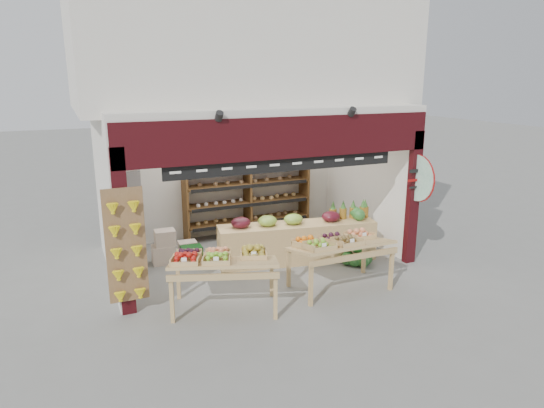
{
  "coord_description": "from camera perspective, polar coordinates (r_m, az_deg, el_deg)",
  "views": [
    {
      "loc": [
        -3.47,
        -8.4,
        3.62
      ],
      "look_at": [
        0.1,
        -0.2,
        1.28
      ],
      "focal_mm": 32.0,
      "sensor_mm": 36.0,
      "label": 1
    }
  ],
  "objects": [
    {
      "name": "ground",
      "position": [
        9.78,
        -1.03,
        -7.08
      ],
      "size": [
        60.0,
        60.0,
        0.0
      ],
      "primitive_type": "plane",
      "color": "slate",
      "rests_on": "ground"
    },
    {
      "name": "shop_structure",
      "position": [
        10.6,
        -4.62,
        16.22
      ],
      "size": [
        6.36,
        5.12,
        5.4
      ],
      "color": "silver",
      "rests_on": "ground"
    },
    {
      "name": "banana_board",
      "position": [
        7.68,
        -16.77,
        -5.04
      ],
      "size": [
        0.6,
        0.15,
        1.8
      ],
      "color": "brown",
      "rests_on": "ground"
    },
    {
      "name": "gift_sign",
      "position": [
        9.74,
        16.76,
        2.94
      ],
      "size": [
        0.04,
        0.93,
        0.92
      ],
      "color": "#C1F2D4",
      "rests_on": "ground"
    },
    {
      "name": "back_shelving",
      "position": [
        11.32,
        -2.89,
        2.22
      ],
      "size": [
        3.02,
        0.5,
        1.87
      ],
      "color": "brown",
      "rests_on": "ground"
    },
    {
      "name": "refrigerator",
      "position": [
        10.62,
        -17.0,
        -0.51
      ],
      "size": [
        0.84,
        0.84,
        1.92
      ],
      "primitive_type": "cube",
      "rotation": [
        0.0,
        0.0,
        -0.13
      ],
      "color": "silver",
      "rests_on": "ground"
    },
    {
      "name": "cardboard_stack",
      "position": [
        10.05,
        -11.28,
        -5.23
      ],
      "size": [
        0.99,
        0.72,
        0.69
      ],
      "color": "silver",
      "rests_on": "ground"
    },
    {
      "name": "mid_counter",
      "position": [
        9.81,
        2.98,
        -4.31
      ],
      "size": [
        3.24,
        1.16,
        1.02
      ],
      "color": "tan",
      "rests_on": "ground"
    },
    {
      "name": "display_table_left",
      "position": [
        7.76,
        -6.53,
        -6.53
      ],
      "size": [
        1.91,
        1.45,
        1.07
      ],
      "color": "tan",
      "rests_on": "ground"
    },
    {
      "name": "display_table_right",
      "position": [
        8.49,
        7.57,
        -4.61
      ],
      "size": [
        1.7,
        0.95,
        1.07
      ],
      "color": "tan",
      "rests_on": "ground"
    },
    {
      "name": "watermelon_pile",
      "position": [
        9.88,
        9.74,
        -5.94
      ],
      "size": [
        0.61,
        0.63,
        0.48
      ],
      "color": "#17451B",
      "rests_on": "ground"
    }
  ]
}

